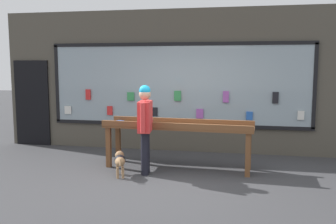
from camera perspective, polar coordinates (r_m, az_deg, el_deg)
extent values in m
plane|color=#38383A|center=(6.56, 0.22, -10.51)|extent=(40.00, 40.00, 0.00)
cube|color=#4C473D|center=(8.62, 3.30, 4.72)|extent=(8.98, 0.20, 3.25)
cube|color=#8C9EA8|center=(8.54, 1.45, 4.16)|extent=(5.93, 0.03, 1.83)
cube|color=black|center=(8.54, 1.47, 10.31)|extent=(6.01, 0.06, 0.08)
cube|color=black|center=(8.64, 1.43, -1.93)|extent=(6.01, 0.06, 0.08)
cube|color=black|center=(9.50, -16.50, 4.18)|extent=(0.08, 0.06, 1.83)
cube|color=black|center=(8.55, 21.47, 3.66)|extent=(0.08, 0.06, 1.83)
cube|color=silver|center=(9.40, -15.01, 0.31)|extent=(0.17, 0.03, 0.20)
cube|color=red|center=(9.14, -12.07, 2.62)|extent=(0.12, 0.03, 0.25)
cube|color=red|center=(8.97, -8.85, 0.22)|extent=(0.13, 0.03, 0.21)
cube|color=#338C4C|center=(8.77, -5.71, 2.38)|extent=(0.16, 0.03, 0.19)
cube|color=black|center=(8.66, -2.09, 0.04)|extent=(0.15, 0.03, 0.20)
cube|color=#338C4C|center=(8.51, 1.46, 2.48)|extent=(0.16, 0.03, 0.23)
cube|color=#994CA5|center=(8.48, 4.87, -0.25)|extent=(0.16, 0.03, 0.22)
cube|color=#994CA5|center=(8.40, 8.81, 2.30)|extent=(0.13, 0.03, 0.25)
cube|color=#2659B2|center=(8.44, 12.30, -0.57)|extent=(0.14, 0.03, 0.19)
cube|color=black|center=(8.42, 16.06, 2.10)|extent=(0.13, 0.03, 0.25)
cube|color=silver|center=(8.52, 19.59, -0.47)|extent=(0.14, 0.03, 0.19)
cube|color=black|center=(9.88, -19.99, 1.29)|extent=(0.90, 0.04, 2.10)
cube|color=brown|center=(7.44, -9.03, -5.31)|extent=(0.09, 0.09, 0.79)
cube|color=brown|center=(6.86, 12.06, -6.44)|extent=(0.09, 0.09, 0.79)
cube|color=brown|center=(7.89, -7.59, -4.55)|extent=(0.09, 0.09, 0.79)
cube|color=brown|center=(7.36, 12.20, -5.52)|extent=(0.09, 0.09, 0.79)
cube|color=brown|center=(7.19, 1.54, -2.28)|extent=(2.90, 0.80, 0.04)
cube|color=brown|center=(6.89, 0.99, -2.19)|extent=(2.87, 0.20, 0.12)
cube|color=brown|center=(7.47, 2.04, -1.45)|extent=(2.87, 0.20, 0.12)
cube|color=#2659B2|center=(7.67, -7.57, -1.47)|extent=(0.21, 0.24, 0.03)
cube|color=#994CA5|center=(7.49, -3.13, -1.68)|extent=(0.19, 0.25, 0.02)
cube|color=orange|center=(7.20, 1.37, -2.02)|extent=(0.13, 0.19, 0.02)
cube|color=yellow|center=(6.98, 6.58, -2.36)|extent=(0.18, 0.23, 0.02)
cube|color=orange|center=(6.83, 11.99, -2.68)|extent=(0.17, 0.24, 0.02)
cylinder|color=black|center=(6.83, -3.57, -6.37)|extent=(0.14, 0.14, 0.79)
cylinder|color=black|center=(6.98, -3.38, -6.07)|extent=(0.14, 0.14, 0.79)
cube|color=red|center=(6.78, -3.51, -0.69)|extent=(0.27, 0.46, 0.56)
cylinder|color=red|center=(6.51, -3.88, -0.91)|extent=(0.09, 0.09, 0.53)
cylinder|color=red|center=(7.06, -3.18, -0.26)|extent=(0.09, 0.09, 0.53)
sphere|color=tan|center=(6.74, -3.54, 2.72)|extent=(0.21, 0.21, 0.21)
sphere|color=#19A5E0|center=(6.73, -3.55, 3.27)|extent=(0.20, 0.20, 0.20)
ellipsoid|color=#99724C|center=(6.81, -7.33, -7.37)|extent=(0.32, 0.45, 0.19)
ellipsoid|color=black|center=(6.81, -7.33, -7.29)|extent=(0.27, 0.30, 0.20)
sphere|color=#99724C|center=(7.04, -7.38, -6.58)|extent=(0.17, 0.17, 0.17)
cylinder|color=#99724C|center=(6.57, -7.29, -7.65)|extent=(0.06, 0.10, 0.12)
cylinder|color=#99724C|center=(6.98, -6.94, -8.63)|extent=(0.04, 0.04, 0.20)
cylinder|color=#99724C|center=(6.98, -7.72, -8.65)|extent=(0.04, 0.04, 0.20)
cylinder|color=#99724C|center=(6.74, -6.88, -9.20)|extent=(0.04, 0.04, 0.20)
cylinder|color=#99724C|center=(6.74, -7.68, -9.22)|extent=(0.04, 0.04, 0.20)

